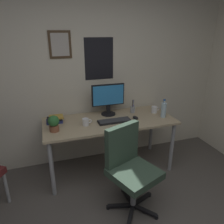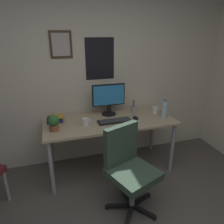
{
  "view_description": "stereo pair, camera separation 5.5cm",
  "coord_description": "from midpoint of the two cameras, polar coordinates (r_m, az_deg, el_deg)",
  "views": [
    {
      "loc": [
        -0.51,
        -0.76,
        1.86
      ],
      "look_at": [
        0.25,
        1.61,
        0.91
      ],
      "focal_mm": 33.96,
      "sensor_mm": 36.0,
      "label": 1
    },
    {
      "loc": [
        -0.46,
        -0.78,
        1.86
      ],
      "look_at": [
        0.25,
        1.61,
        0.91
      ],
      "focal_mm": 33.96,
      "sensor_mm": 36.0,
      "label": 2
    }
  ],
  "objects": [
    {
      "name": "water_bottle",
      "position": [
        2.95,
        14.4,
        0.5
      ],
      "size": [
        0.07,
        0.07,
        0.25
      ],
      "color": "silver",
      "rests_on": "desk"
    },
    {
      "name": "office_chair",
      "position": [
        2.33,
        5.06,
        -14.05
      ],
      "size": [
        0.6,
        0.6,
        0.95
      ],
      "color": "#334738",
      "rests_on": "ground_plane"
    },
    {
      "name": "computer_mouse",
      "position": [
        2.85,
        6.94,
        -1.57
      ],
      "size": [
        0.06,
        0.11,
        0.04
      ],
      "color": "black",
      "rests_on": "desk"
    },
    {
      "name": "coffee_mug_near",
      "position": [
        3.11,
        12.05,
        0.57
      ],
      "size": [
        0.12,
        0.09,
        0.09
      ],
      "color": "white",
      "rests_on": "desk"
    },
    {
      "name": "coffee_mug_far",
      "position": [
        2.66,
        -6.49,
        -2.6
      ],
      "size": [
        0.12,
        0.08,
        0.09
      ],
      "color": "white",
      "rests_on": "desk"
    },
    {
      "name": "book_stack_left",
      "position": [
        2.83,
        -14.52,
        -1.81
      ],
      "size": [
        0.21,
        0.15,
        0.09
      ],
      "color": "navy",
      "rests_on": "desk"
    },
    {
      "name": "potted_plant",
      "position": [
        2.57,
        -14.86,
        -2.73
      ],
      "size": [
        0.13,
        0.13,
        0.19
      ],
      "color": "brown",
      "rests_on": "desk"
    },
    {
      "name": "pen_cup",
      "position": [
        3.06,
        6.28,
        0.78
      ],
      "size": [
        0.07,
        0.07,
        0.2
      ],
      "color": "#9EA0A5",
      "rests_on": "desk"
    },
    {
      "name": "wall_back",
      "position": [
        3.01,
        -7.18,
        10.1
      ],
      "size": [
        4.4,
        0.1,
        2.6
      ],
      "color": "beige",
      "rests_on": "ground_plane"
    },
    {
      "name": "monitor",
      "position": [
        2.93,
        -0.37,
        3.76
      ],
      "size": [
        0.46,
        0.2,
        0.43
      ],
      "color": "black",
      "rests_on": "desk"
    },
    {
      "name": "keyboard",
      "position": [
        2.75,
        1.24,
        -2.43
      ],
      "size": [
        0.43,
        0.15,
        0.03
      ],
      "color": "black",
      "rests_on": "desk"
    },
    {
      "name": "desk",
      "position": [
        2.84,
        -0.02,
        -3.57
      ],
      "size": [
        1.72,
        0.72,
        0.76
      ],
      "color": "tan",
      "rests_on": "ground_plane"
    }
  ]
}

